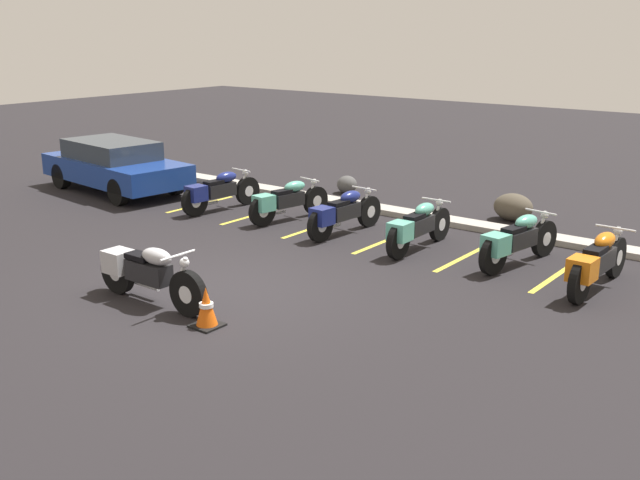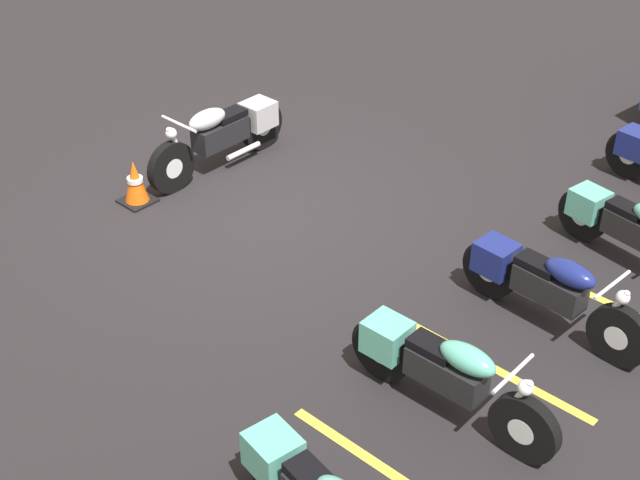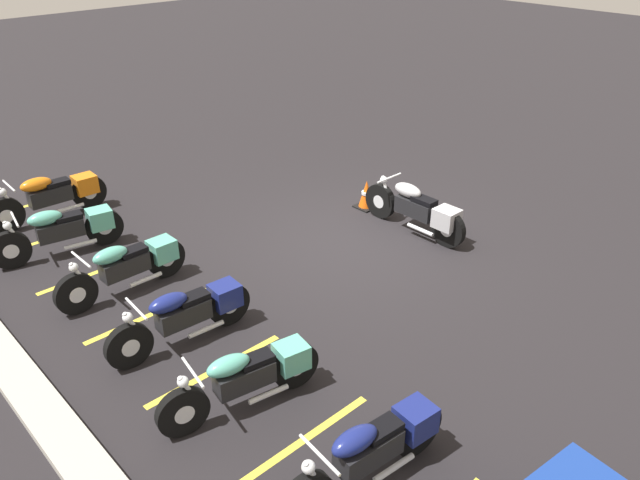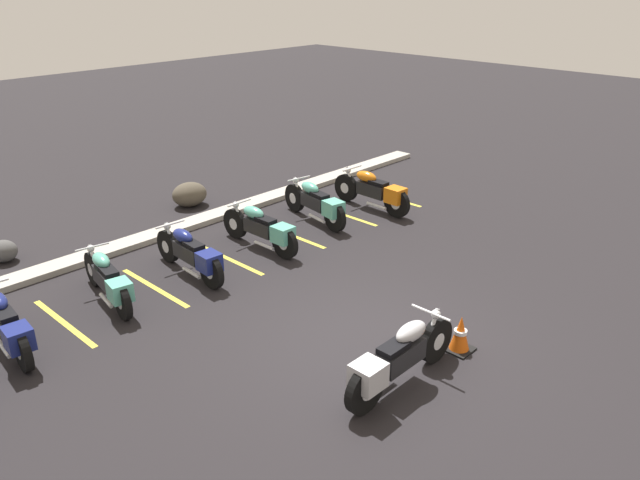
{
  "view_description": "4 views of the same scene",
  "coord_description": "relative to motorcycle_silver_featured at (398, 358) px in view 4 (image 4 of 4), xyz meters",
  "views": [
    {
      "loc": [
        8.08,
        -7.96,
        4.07
      ],
      "look_at": [
        0.46,
        1.87,
        0.49
      ],
      "focal_mm": 42.0,
      "sensor_mm": 36.0,
      "label": 1
    },
    {
      "loc": [
        6.44,
        7.02,
        5.86
      ],
      "look_at": [
        0.6,
        1.69,
        0.6
      ],
      "focal_mm": 50.0,
      "sensor_mm": 36.0,
      "label": 2
    },
    {
      "loc": [
        -6.93,
        7.29,
        5.47
      ],
      "look_at": [
        -0.72,
        1.52,
        0.87
      ],
      "focal_mm": 35.0,
      "sensor_mm": 36.0,
      "label": 3
    },
    {
      "loc": [
        -6.46,
        -5.27,
        5.34
      ],
      "look_at": [
        1.11,
        1.98,
        0.79
      ],
      "focal_mm": 35.0,
      "sensor_mm": 36.0,
      "label": 4
    }
  ],
  "objects": [
    {
      "name": "concrete_curb",
      "position": [
        0.57,
        7.01,
        -0.42
      ],
      "size": [
        18.0,
        0.5,
        0.12
      ],
      "primitive_type": "cube",
      "color": "#A8A399",
      "rests_on": "ground"
    },
    {
      "name": "parked_bike_3",
      "position": [
        1.84,
        4.87,
        -0.02
      ],
      "size": [
        0.62,
        2.2,
        0.86
      ],
      "rotation": [
        0.0,
        0.0,
        1.58
      ],
      "color": "black",
      "rests_on": "ground"
    },
    {
      "name": "stall_line_5",
      "position": [
        4.47,
        5.01,
        -0.48
      ],
      "size": [
        0.1,
        2.1,
        0.0
      ],
      "primitive_type": "cube",
      "color": "gold",
      "rests_on": "ground"
    },
    {
      "name": "parked_bike_4",
      "position": [
        3.7,
        5.11,
        -0.01
      ],
      "size": [
        0.76,
        2.23,
        0.88
      ],
      "rotation": [
        0.0,
        0.0,
        1.4
      ],
      "color": "black",
      "rests_on": "ground"
    },
    {
      "name": "traffic_cone",
      "position": [
        1.42,
        -0.12,
        -0.21
      ],
      "size": [
        0.4,
        0.4,
        0.58
      ],
      "color": "black",
      "rests_on": "ground"
    },
    {
      "name": "stall_line_1",
      "position": [
        -2.4,
        5.01,
        -0.48
      ],
      "size": [
        0.1,
        2.1,
        0.0
      ],
      "primitive_type": "cube",
      "color": "gold",
      "rests_on": "ground"
    },
    {
      "name": "stall_line_4",
      "position": [
        2.75,
        5.01,
        -0.48
      ],
      "size": [
        0.1,
        2.1,
        0.0
      ],
      "primitive_type": "cube",
      "color": "gold",
      "rests_on": "ground"
    },
    {
      "name": "stall_line_3",
      "position": [
        1.03,
        5.01,
        -0.48
      ],
      "size": [
        0.1,
        2.1,
        0.0
      ],
      "primitive_type": "cube",
      "color": "gold",
      "rests_on": "ground"
    },
    {
      "name": "parked_bike_0",
      "position": [
        -3.32,
        4.81,
        -0.02
      ],
      "size": [
        0.63,
        2.21,
        0.87
      ],
      "rotation": [
        0.0,
        0.0,
        1.47
      ],
      "color": "black",
      "rests_on": "ground"
    },
    {
      "name": "landscape_rock_1",
      "position": [
        2.33,
        8.12,
        -0.19
      ],
      "size": [
        0.94,
        0.81,
        0.59
      ],
      "primitive_type": "ellipsoid",
      "rotation": [
        0.0,
        0.0,
        3.03
      ],
      "color": "#4C4437",
      "rests_on": "ground"
    },
    {
      "name": "motorcycle_silver_featured",
      "position": [
        0.0,
        0.0,
        0.0
      ],
      "size": [
        2.3,
        0.65,
        0.91
      ],
      "rotation": [
        0.0,
        0.0,
        0.0
      ],
      "color": "black",
      "rests_on": "ground"
    },
    {
      "name": "ground",
      "position": [
        0.57,
        1.1,
        -0.48
      ],
      "size": [
        60.0,
        60.0,
        0.0
      ],
      "primitive_type": "plane",
      "color": "black"
    },
    {
      "name": "parked_bike_2",
      "position": [
        0.1,
        4.9,
        -0.02
      ],
      "size": [
        0.62,
        2.2,
        0.86
      ],
      "rotation": [
        0.0,
        0.0,
        1.51
      ],
      "color": "black",
      "rests_on": "ground"
    },
    {
      "name": "stall_line_6",
      "position": [
        6.19,
        5.01,
        -0.48
      ],
      "size": [
        0.1,
        2.1,
        0.0
      ],
      "primitive_type": "cube",
      "color": "gold",
      "rests_on": "ground"
    },
    {
      "name": "stall_line_2",
      "position": [
        -0.68,
        5.01,
        -0.48
      ],
      "size": [
        0.1,
        2.1,
        0.0
      ],
      "primitive_type": "cube",
      "color": "gold",
      "rests_on": "ground"
    },
    {
      "name": "parked_bike_1",
      "position": [
        -1.52,
        5.06,
        -0.03
      ],
      "size": [
        0.73,
        2.13,
        0.84
      ],
      "rotation": [
        0.0,
        0.0,
        1.4
      ],
      "color": "black",
      "rests_on": "ground"
    },
    {
      "name": "landscape_rock_0",
      "position": [
        -2.12,
        8.14,
        -0.26
      ],
      "size": [
        0.73,
        0.73,
        0.44
      ],
      "primitive_type": "ellipsoid",
      "rotation": [
        0.0,
        0.0,
        0.7
      ],
      "color": "#4A4A49",
      "rests_on": "ground"
    },
    {
      "name": "parked_bike_5",
      "position": [
        5.23,
        4.67,
        -0.0
      ],
      "size": [
        0.65,
        2.31,
        0.91
      ],
      "rotation": [
        0.0,
        0.0,
        1.54
      ],
      "color": "black",
      "rests_on": "ground"
    }
  ]
}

